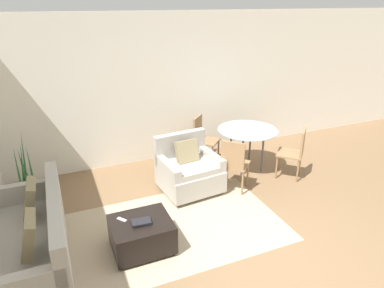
% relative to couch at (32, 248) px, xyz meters
% --- Properties ---
extents(ground_plane, '(20.00, 20.00, 0.00)m').
position_rel_couch_xyz_m(ground_plane, '(2.57, -0.96, -0.33)').
color(ground_plane, brown).
extents(wall_back, '(12.00, 0.06, 2.75)m').
position_rel_couch_xyz_m(wall_back, '(2.57, 2.44, 1.05)').
color(wall_back, white).
rests_on(wall_back, ground_plane).
extents(area_rug, '(2.90, 1.84, 0.01)m').
position_rel_couch_xyz_m(area_rug, '(1.79, 0.14, -0.32)').
color(area_rug, tan).
rests_on(area_rug, ground_plane).
extents(couch, '(0.86, 1.88, 0.94)m').
position_rel_couch_xyz_m(couch, '(0.00, 0.00, 0.00)').
color(couch, '#B2ADA3').
rests_on(couch, ground_plane).
extents(armchair, '(0.98, 0.91, 0.90)m').
position_rel_couch_xyz_m(armchair, '(2.34, 1.04, 0.03)').
color(armchair, '#B2ADA3').
rests_on(armchair, ground_plane).
extents(ottoman, '(0.74, 0.63, 0.41)m').
position_rel_couch_xyz_m(ottoman, '(1.24, -0.10, -0.10)').
color(ottoman, black).
rests_on(ottoman, ground_plane).
extents(book_stack, '(0.25, 0.20, 0.04)m').
position_rel_couch_xyz_m(book_stack, '(1.24, -0.14, 0.10)').
color(book_stack, black).
rests_on(book_stack, ottoman).
extents(tv_remote_primary, '(0.11, 0.13, 0.01)m').
position_rel_couch_xyz_m(tv_remote_primary, '(1.03, 0.02, 0.09)').
color(tv_remote_primary, '#B7B7BC').
rests_on(tv_remote_primary, ottoman).
extents(potted_plant, '(0.34, 0.34, 1.26)m').
position_rel_couch_xyz_m(potted_plant, '(-0.06, 1.43, -0.06)').
color(potted_plant, '#333338').
rests_on(potted_plant, ground_plane).
extents(dining_table, '(1.08, 1.08, 0.78)m').
position_rel_couch_xyz_m(dining_table, '(3.61, 1.33, 0.36)').
color(dining_table, '#99A8AD').
rests_on(dining_table, ground_plane).
extents(dining_chair_near_left, '(0.59, 0.59, 0.90)m').
position_rel_couch_xyz_m(dining_chair_near_left, '(3.00, 0.72, 0.19)').
color(dining_chair_near_left, '#93704C').
rests_on(dining_chair_near_left, ground_plane).
extents(dining_chair_near_right, '(0.59, 0.59, 0.90)m').
position_rel_couch_xyz_m(dining_chair_near_right, '(4.22, 0.72, 0.19)').
color(dining_chair_near_right, '#93704C').
rests_on(dining_chair_near_right, ground_plane).
extents(dining_chair_far_left, '(0.59, 0.59, 0.90)m').
position_rel_couch_xyz_m(dining_chair_far_left, '(3.00, 1.94, 0.19)').
color(dining_chair_far_left, '#93704C').
rests_on(dining_chair_far_left, ground_plane).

